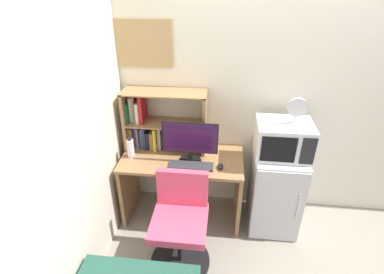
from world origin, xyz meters
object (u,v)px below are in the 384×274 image
at_px(computer_mouse, 220,166).
at_px(desk_fan, 297,110).
at_px(microwave, 283,139).
at_px(desk_chair, 180,227).
at_px(keyboard, 191,166).
at_px(wall_corkboard, 141,44).
at_px(monitor, 190,141).
at_px(mini_fridge, 275,190).
at_px(hutch_bookshelf, 154,122).
at_px(water_bottle, 131,148).

distance_m(computer_mouse, desk_fan, 0.83).
height_order(microwave, desk_chair, microwave).
xyz_separation_m(keyboard, desk_fan, (0.88, 0.13, 0.55)).
bearing_deg(desk_fan, wall_corkboard, 167.40).
height_order(monitor, desk_fan, desk_fan).
relative_size(mini_fridge, wall_corkboard, 1.45).
distance_m(mini_fridge, desk_chair, 1.02).
xyz_separation_m(keyboard, computer_mouse, (0.27, 0.01, 0.01)).
height_order(desk_fan, desk_chair, desk_fan).
xyz_separation_m(mini_fridge, desk_fan, (0.07, -0.00, 0.87)).
bearing_deg(hutch_bookshelf, desk_chair, -64.11).
relative_size(monitor, water_bottle, 2.45).
height_order(mini_fridge, desk_chair, desk_chair).
bearing_deg(mini_fridge, monitor, -176.78).
distance_m(computer_mouse, microwave, 0.61).
bearing_deg(water_bottle, computer_mouse, -6.06).
bearing_deg(desk_fan, keyboard, -171.74).
xyz_separation_m(desk_fan, desk_chair, (-0.93, -0.55, -0.90)).
bearing_deg(hutch_bookshelf, wall_corkboard, 130.45).
relative_size(computer_mouse, water_bottle, 0.45).
relative_size(microwave, desk_chair, 0.56).
height_order(monitor, water_bottle, monitor).
bearing_deg(keyboard, mini_fridge, 9.11).
bearing_deg(monitor, desk_fan, 2.81).
xyz_separation_m(hutch_bookshelf, desk_fan, (1.29, -0.20, 0.28)).
xyz_separation_m(hutch_bookshelf, monitor, (0.39, -0.24, -0.06)).
height_order(mini_fridge, wall_corkboard, wall_corkboard).
xyz_separation_m(monitor, keyboard, (0.02, -0.08, -0.21)).
bearing_deg(water_bottle, desk_chair, -43.64).
relative_size(monitor, mini_fridge, 0.61).
xyz_separation_m(hutch_bookshelf, desk_chair, (0.36, -0.75, -0.62)).
bearing_deg(computer_mouse, desk_fan, 10.95).
relative_size(water_bottle, desk_fan, 0.87).
relative_size(water_bottle, desk_chair, 0.24).
bearing_deg(keyboard, hutch_bookshelf, 141.48).
bearing_deg(computer_mouse, mini_fridge, 12.53).
height_order(computer_mouse, water_bottle, water_bottle).
bearing_deg(wall_corkboard, keyboard, -40.97).
bearing_deg(computer_mouse, monitor, 165.64).
xyz_separation_m(computer_mouse, desk_chair, (-0.31, -0.44, -0.36)).
xyz_separation_m(monitor, microwave, (0.83, 0.05, 0.05)).
relative_size(desk_fan, desk_chair, 0.28).
height_order(desk_chair, wall_corkboard, wall_corkboard).
relative_size(microwave, wall_corkboard, 0.84).
bearing_deg(mini_fridge, wall_corkboard, 166.89).
bearing_deg(wall_corkboard, hutch_bookshelf, -49.55).
bearing_deg(monitor, microwave, 3.42).
height_order(microwave, desk_fan, desk_fan).
distance_m(hutch_bookshelf, monitor, 0.46).
relative_size(computer_mouse, mini_fridge, 0.11).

